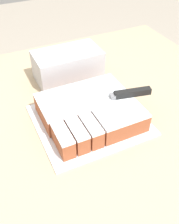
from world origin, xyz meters
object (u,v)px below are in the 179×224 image
object	(u,v)px
cake_board	(90,120)
storage_box	(68,65)
knife	(124,94)
cake	(90,111)

from	to	relation	value
cake_board	storage_box	distance (m)	0.28
cake_board	knife	world-z (taller)	knife
cake	knife	bearing A→B (deg)	-7.30
cake_board	storage_box	xyz separation A→B (m)	(0.03, 0.27, 0.06)
storage_box	cake_board	bearing A→B (deg)	-97.09
cake	knife	xyz separation A→B (m)	(0.12, -0.01, 0.04)
cake_board	storage_box	world-z (taller)	storage_box
knife	cake	bearing A→B (deg)	4.75
knife	storage_box	size ratio (longest dim) A/B	1.21
cake_board	cake	size ratio (longest dim) A/B	1.19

